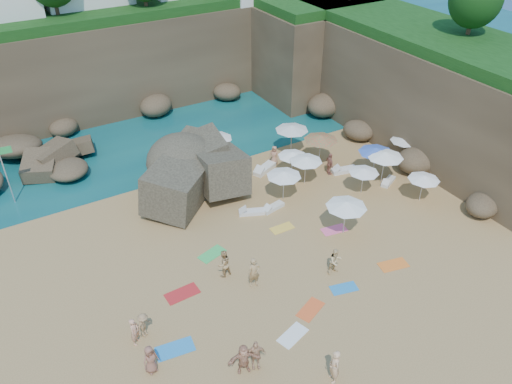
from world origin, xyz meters
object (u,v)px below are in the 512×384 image
flag_pole (6,167)px  person_stand_6 (334,367)px  parasol_2 (306,159)px  person_stand_0 (135,331)px  parasol_1 (216,136)px  person_stand_2 (166,175)px  rock_outcrop (195,190)px  lounger_0 (239,185)px  person_stand_4 (274,155)px  person_stand_1 (224,264)px  person_stand_3 (330,164)px  parasol_0 (292,154)px  person_stand_5 (156,176)px

flag_pole → person_stand_6: size_ratio=2.29×
parasol_2 → person_stand_0: size_ratio=1.46×
parasol_1 → flag_pole: bearing=172.2°
parasol_1 → person_stand_6: 20.26m
person_stand_0 → person_stand_2: 13.76m
rock_outcrop → lounger_0: (2.85, -1.19, 0.12)m
rock_outcrop → parasol_1: size_ratio=3.54×
rock_outcrop → person_stand_2: 2.27m
person_stand_6 → person_stand_4: bearing=172.6°
rock_outcrop → parasol_2: size_ratio=3.63×
person_stand_1 → person_stand_2: (0.72, 10.15, -0.01)m
lounger_0 → parasol_1: bearing=72.7°
rock_outcrop → person_stand_1: 8.84m
person_stand_0 → person_stand_6: 9.39m
flag_pole → person_stand_4: bearing=-14.7°
person_stand_2 → person_stand_3: (10.73, -4.63, 0.00)m
flag_pole → person_stand_4: flag_pole is taller
flag_pole → parasol_2: bearing=-23.7°
person_stand_1 → rock_outcrop: bearing=-114.1°
rock_outcrop → parasol_0: (6.88, -1.84, 1.81)m
parasol_2 → parasol_1: bearing=123.0°
person_stand_5 → person_stand_4: bearing=-10.9°
person_stand_5 → person_stand_6: (1.06, -18.78, 0.09)m
rock_outcrop → lounger_0: bearing=-22.6°
person_stand_0 → person_stand_4: 18.04m
parasol_2 → person_stand_2: 9.79m
parasol_0 → person_stand_4: bearing=96.3°
person_stand_0 → person_stand_1: (5.75, 1.99, 0.07)m
parasol_1 → person_stand_3: 8.59m
parasol_0 → person_stand_3: parasol_0 is taller
person_stand_3 → person_stand_2: bearing=78.9°
person_stand_3 → person_stand_5: 12.38m
parasol_1 → person_stand_1: parasol_1 is taller
person_stand_5 → person_stand_6: person_stand_6 is taller
person_stand_2 → person_stand_6: 18.54m
person_stand_3 → person_stand_5: person_stand_3 is taller
person_stand_6 → person_stand_3: bearing=160.0°
parasol_1 → person_stand_2: parasol_1 is taller
person_stand_1 → person_stand_3: (11.46, 5.53, -0.00)m
person_stand_2 → person_stand_3: bearing=166.4°
person_stand_2 → person_stand_6: person_stand_6 is taller
person_stand_4 → person_stand_6: size_ratio=0.82×
parasol_1 → lounger_0: bearing=-95.3°
person_stand_0 → person_stand_5: person_stand_5 is taller
parasol_1 → person_stand_6: (-4.19, -19.79, -1.13)m
person_stand_1 → person_stand_3: person_stand_1 is taller
person_stand_2 → person_stand_5: size_ratio=1.01×
person_stand_5 → person_stand_2: bearing=-20.8°
person_stand_1 → person_stand_6: 8.46m
flag_pole → parasol_1: size_ratio=1.79×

